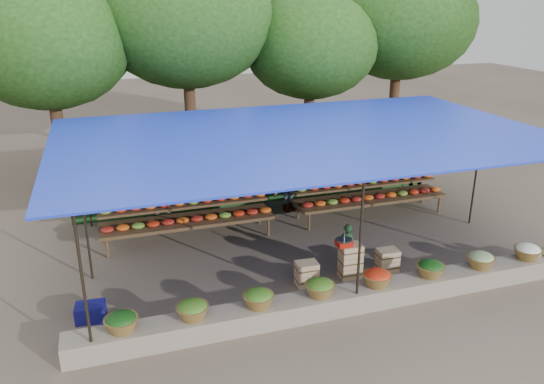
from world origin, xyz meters
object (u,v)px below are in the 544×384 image
object	(u,v)px
vendor_seated	(346,246)
blue_crate_front	(117,330)
crate_counter	(349,264)
blue_crate_back	(91,312)
weighing_scale	(344,242)

from	to	relation	value
vendor_seated	blue_crate_front	world-z (taller)	vendor_seated
crate_counter	blue_crate_front	xyz separation A→B (m)	(-4.84, -0.71, -0.15)
vendor_seated	blue_crate_back	size ratio (longest dim) A/B	1.92
weighing_scale	blue_crate_front	distance (m)	4.79
crate_counter	vendor_seated	bearing A→B (deg)	72.58
blue_crate_back	crate_counter	bearing A→B (deg)	4.98
weighing_scale	blue_crate_front	xyz separation A→B (m)	(-4.69, -0.71, -0.69)
vendor_seated	blue_crate_back	xyz separation A→B (m)	(-5.42, -0.40, -0.36)
vendor_seated	blue_crate_back	bearing A→B (deg)	10.80
blue_crate_front	blue_crate_back	bearing A→B (deg)	140.98
crate_counter	weighing_scale	xyz separation A→B (m)	(-0.15, 0.00, 0.54)
vendor_seated	blue_crate_back	world-z (taller)	vendor_seated
crate_counter	vendor_seated	distance (m)	0.51
vendor_seated	blue_crate_front	size ratio (longest dim) A/B	1.92
vendor_seated	blue_crate_front	bearing A→B (deg)	19.51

